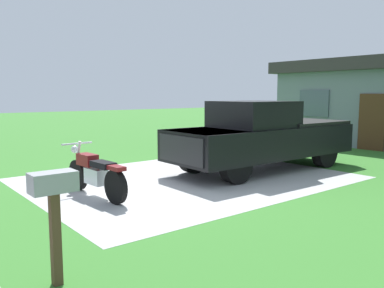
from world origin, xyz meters
name	(u,v)px	position (x,y,z in m)	size (l,w,h in m)	color
ground_plane	(189,178)	(0.00, 0.00, 0.00)	(80.00, 80.00, 0.00)	#337029
driveway_pad	(189,178)	(0.00, 0.00, 0.00)	(5.76, 7.50, 0.01)	#A5A5A5
motorcycle	(95,173)	(0.16, -2.57, 0.47)	(2.21, 0.70, 1.09)	black
pickup_truck	(264,135)	(0.37, 2.36, 0.95)	(2.12, 5.67, 1.90)	black
mailbox	(54,198)	(3.46, -4.59, 0.98)	(0.26, 0.48, 1.26)	#4C3823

